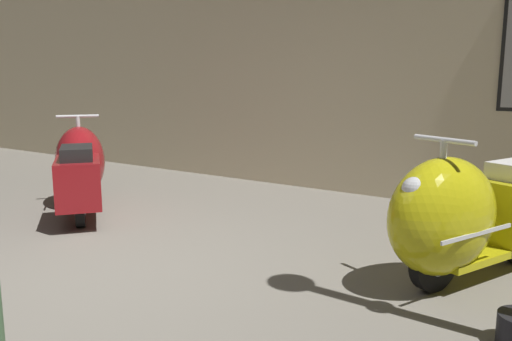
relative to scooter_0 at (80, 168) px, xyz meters
The scene contains 4 objects.
ground_plane 2.26m from the scooter_0, 35.45° to the right, with size 60.00×60.00×0.00m, color slate.
showroom_back_wall 3.54m from the scooter_0, 52.52° to the left, with size 18.00×0.63×4.00m.
scooter_0 is the anchor object (origin of this frame).
scooter_1 4.02m from the scooter_0, ahead, with size 1.16×1.82×1.08m.
Camera 1 is at (2.97, -2.43, 1.49)m, focal length 36.99 mm.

